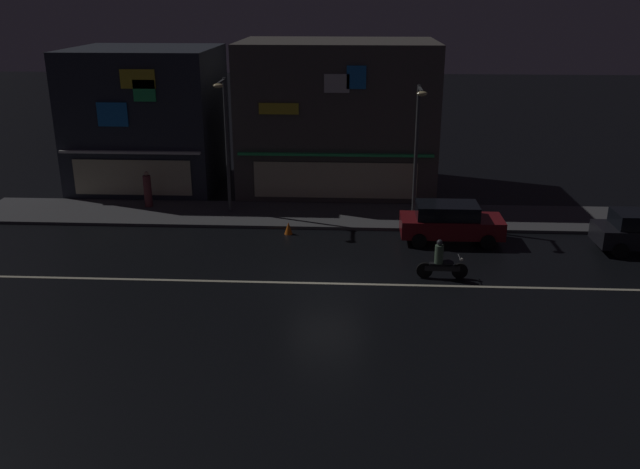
{
  "coord_description": "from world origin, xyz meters",
  "views": [
    {
      "loc": [
        0.94,
        -22.48,
        9.95
      ],
      "look_at": [
        -0.38,
        2.62,
        0.97
      ],
      "focal_mm": 37.69,
      "sensor_mm": 36.0,
      "label": 1
    }
  ],
  "objects_px": {
    "parked_car_trailing": "(450,222)",
    "motorcycle_following": "(441,262)",
    "traffic_cone": "(288,228)",
    "pedestrian_on_sidewalk": "(148,190)",
    "streetlamp_mid": "(417,142)",
    "streetlamp_west": "(226,134)"
  },
  "relations": [
    {
      "from": "parked_car_trailing",
      "to": "motorcycle_following",
      "type": "relative_size",
      "value": 2.26
    },
    {
      "from": "motorcycle_following",
      "to": "traffic_cone",
      "type": "bearing_deg",
      "value": 139.97
    },
    {
      "from": "motorcycle_following",
      "to": "traffic_cone",
      "type": "height_order",
      "value": "motorcycle_following"
    },
    {
      "from": "pedestrian_on_sidewalk",
      "to": "streetlamp_mid",
      "type": "bearing_deg",
      "value": 105.04
    },
    {
      "from": "parked_car_trailing",
      "to": "traffic_cone",
      "type": "xyz_separation_m",
      "value": [
        -6.96,
        0.54,
        -0.59
      ]
    },
    {
      "from": "streetlamp_west",
      "to": "pedestrian_on_sidewalk",
      "type": "height_order",
      "value": "streetlamp_west"
    },
    {
      "from": "streetlamp_mid",
      "to": "parked_car_trailing",
      "type": "height_order",
      "value": "streetlamp_mid"
    },
    {
      "from": "streetlamp_west",
      "to": "parked_car_trailing",
      "type": "relative_size",
      "value": 1.47
    },
    {
      "from": "motorcycle_following",
      "to": "traffic_cone",
      "type": "xyz_separation_m",
      "value": [
        -6.13,
        4.58,
        -0.36
      ]
    },
    {
      "from": "streetlamp_mid",
      "to": "traffic_cone",
      "type": "bearing_deg",
      "value": -163.47
    },
    {
      "from": "pedestrian_on_sidewalk",
      "to": "parked_car_trailing",
      "type": "distance_m",
      "value": 14.7
    },
    {
      "from": "motorcycle_following",
      "to": "parked_car_trailing",
      "type": "bearing_deg",
      "value": 75.09
    },
    {
      "from": "pedestrian_on_sidewalk",
      "to": "parked_car_trailing",
      "type": "bearing_deg",
      "value": 97.17
    },
    {
      "from": "streetlamp_west",
      "to": "streetlamp_mid",
      "type": "bearing_deg",
      "value": -5.58
    },
    {
      "from": "pedestrian_on_sidewalk",
      "to": "traffic_cone",
      "type": "bearing_deg",
      "value": 87.72
    },
    {
      "from": "parked_car_trailing",
      "to": "streetlamp_mid",
      "type": "bearing_deg",
      "value": 121.57
    },
    {
      "from": "streetlamp_mid",
      "to": "motorcycle_following",
      "type": "distance_m",
      "value": 7.03
    },
    {
      "from": "traffic_cone",
      "to": "pedestrian_on_sidewalk",
      "type": "bearing_deg",
      "value": 155.35
    },
    {
      "from": "pedestrian_on_sidewalk",
      "to": "traffic_cone",
      "type": "distance_m",
      "value": 7.98
    },
    {
      "from": "pedestrian_on_sidewalk",
      "to": "traffic_cone",
      "type": "height_order",
      "value": "pedestrian_on_sidewalk"
    },
    {
      "from": "streetlamp_mid",
      "to": "traffic_cone",
      "type": "height_order",
      "value": "streetlamp_mid"
    },
    {
      "from": "streetlamp_west",
      "to": "pedestrian_on_sidewalk",
      "type": "xyz_separation_m",
      "value": [
        -4.14,
        0.8,
        -2.96
      ]
    }
  ]
}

